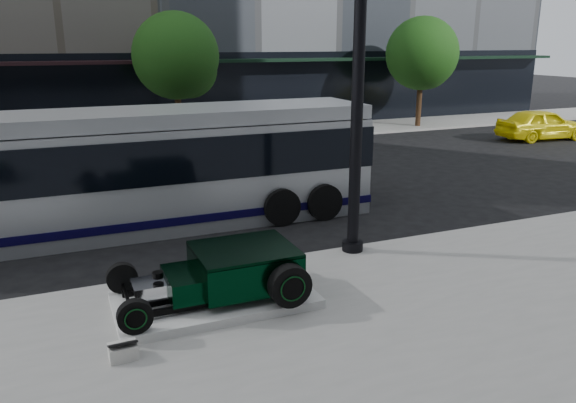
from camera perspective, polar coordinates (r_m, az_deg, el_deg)
name	(u,v)px	position (r m, az deg, el deg)	size (l,w,h in m)	color
ground	(255,233)	(13.80, -3.33, -3.19)	(120.00, 120.00, 0.00)	black
sidewalk_far	(154,141)	(27.03, -13.43, 6.01)	(70.00, 4.00, 0.12)	gray
street_trees	(179,59)	(25.97, -11.04, 14.00)	(29.80, 3.80, 5.70)	black
display_plinth	(215,300)	(9.98, -7.42, -9.86)	(3.40, 1.80, 0.15)	silver
hot_rod	(233,270)	(9.85, -5.64, -6.94)	(3.22, 2.00, 0.81)	black
info_plaque	(123,350)	(8.66, -16.41, -14.31)	(0.41, 0.31, 0.31)	silver
lamppost	(358,73)	(11.60, 7.15, 12.85)	(0.45, 0.45, 8.21)	black
transit_bus	(134,169)	(14.35, -15.33, 3.19)	(12.12, 2.88, 2.92)	#A7ABB0
white_sedan	(289,164)	(17.86, 0.11, 3.78)	(2.12, 5.21, 1.51)	white
yellow_taxi	(542,124)	(29.47, 24.38, 7.16)	(1.74, 4.33, 1.47)	#FFEE15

